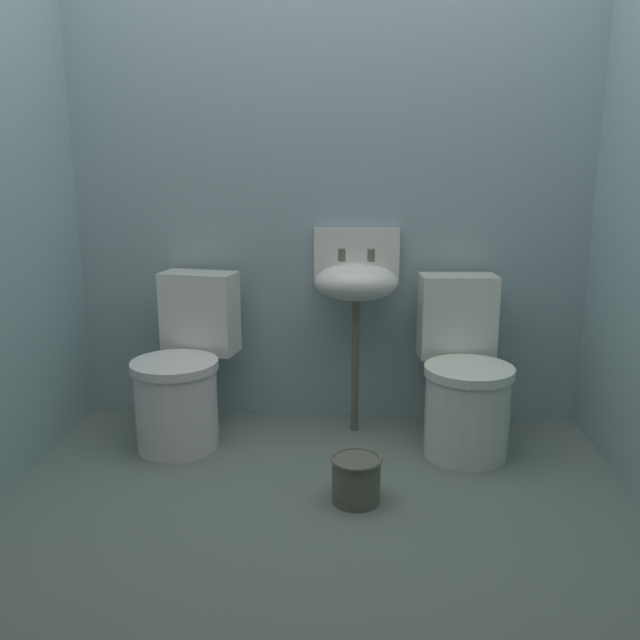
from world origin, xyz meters
name	(u,v)px	position (x,y,z in m)	size (l,w,h in m)	color
ground_plane	(316,521)	(0.00, 0.00, -0.04)	(2.94, 2.40, 0.08)	slate
wall_back	(330,186)	(0.00, 1.05, 1.19)	(2.94, 0.10, 2.37)	#8CA6AC
toilet_left	(184,376)	(-0.67, 0.65, 0.32)	(0.48, 0.65, 0.78)	silver
toilet_right	(464,381)	(0.64, 0.65, 0.32)	(0.43, 0.62, 0.78)	silver
sink	(356,280)	(0.14, 0.84, 0.75)	(0.42, 0.35, 0.99)	#5F604F
bucket	(356,478)	(0.15, 0.10, 0.10)	(0.21, 0.21, 0.19)	#5F604F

